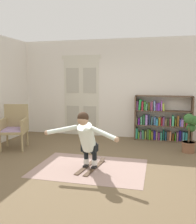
% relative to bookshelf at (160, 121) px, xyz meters
% --- Properties ---
extents(ground_plane, '(7.20, 7.20, 0.00)m').
position_rel_bookshelf_xyz_m(ground_plane, '(-1.28, -2.39, -0.54)').
color(ground_plane, brown).
extents(back_wall, '(6.00, 0.10, 2.90)m').
position_rel_bookshelf_xyz_m(back_wall, '(-1.28, 0.21, 0.91)').
color(back_wall, silver).
rests_on(back_wall, ground).
extents(double_door, '(1.22, 0.05, 2.45)m').
position_rel_bookshelf_xyz_m(double_door, '(-2.39, 0.15, 0.69)').
color(double_door, beige).
rests_on(double_door, ground).
extents(rug, '(2.15, 1.53, 0.01)m').
position_rel_bookshelf_xyz_m(rug, '(-1.35, -2.59, -0.54)').
color(rug, gray).
rests_on(rug, ground).
extents(bookshelf, '(1.58, 0.30, 1.27)m').
position_rel_bookshelf_xyz_m(bookshelf, '(0.00, 0.00, 0.00)').
color(bookshelf, brown).
rests_on(bookshelf, ground).
extents(wicker_chair, '(0.74, 0.74, 1.10)m').
position_rel_bookshelf_xyz_m(wicker_chair, '(-3.56, -1.70, 0.04)').
color(wicker_chair, tan).
rests_on(wicker_chair, ground).
extents(potted_plant, '(0.36, 0.38, 0.94)m').
position_rel_bookshelf_xyz_m(potted_plant, '(0.67, -1.04, -0.04)').
color(potted_plant, brown).
rests_on(potted_plant, ground).
extents(skis_pair, '(0.40, 0.97, 0.07)m').
position_rel_bookshelf_xyz_m(skis_pair, '(-1.34, -2.56, -0.52)').
color(skis_pair, '#4C3726').
rests_on(skis_pair, rug).
extents(person_skier, '(1.46, 0.72, 1.08)m').
position_rel_bookshelf_xyz_m(person_skier, '(-1.37, -2.76, 0.13)').
color(person_skier, white).
rests_on(person_skier, skis_pair).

